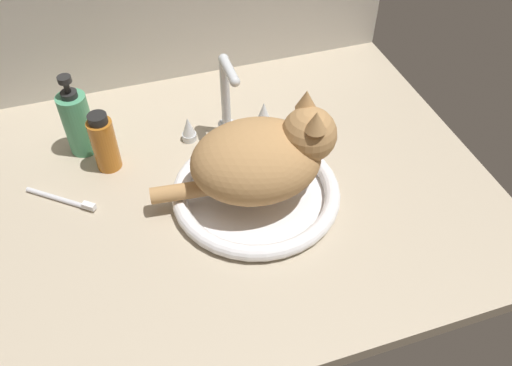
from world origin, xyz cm
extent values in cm
cube|color=#B7A88E|center=(0.00, 0.00, 1.50)|extent=(103.37, 81.94, 3.00)
cube|color=beige|center=(0.00, 42.17, 16.84)|extent=(103.37, 2.40, 33.68)
torus|color=white|center=(3.15, -4.56, 4.56)|extent=(33.29, 33.29, 3.12)
cylinder|color=white|center=(3.15, -4.56, 3.30)|extent=(28.61, 28.61, 0.60)
cylinder|color=silver|center=(3.15, 16.63, 4.12)|extent=(4.00, 4.00, 2.25)
cylinder|color=silver|center=(3.15, 16.63, 13.59)|extent=(2.00, 2.00, 16.69)
sphere|color=silver|center=(3.15, 16.63, 21.94)|extent=(2.20, 2.20, 2.20)
cylinder|color=silver|center=(3.15, 12.56, 21.94)|extent=(2.00, 8.14, 2.00)
sphere|color=silver|center=(3.15, 8.48, 21.94)|extent=(2.10, 2.10, 2.10)
cylinder|color=silver|center=(-5.55, 16.63, 3.80)|extent=(3.20, 3.20, 1.60)
cone|color=silver|center=(-5.55, 16.63, 6.83)|extent=(2.88, 2.88, 4.45)
cylinder|color=silver|center=(11.84, 16.63, 3.80)|extent=(3.20, 3.20, 1.60)
cone|color=silver|center=(11.84, 16.63, 6.83)|extent=(2.88, 2.88, 4.45)
ellipsoid|color=tan|center=(3.15, -4.56, 13.02)|extent=(26.59, 21.84, 13.81)
sphere|color=tan|center=(12.96, -5.60, 17.65)|extent=(10.38, 10.38, 10.38)
cone|color=tan|center=(13.29, -2.50, 23.23)|extent=(3.94, 3.94, 3.89)
cone|color=tan|center=(12.64, -8.70, 23.23)|extent=(3.94, 3.94, 3.89)
ellipsoid|color=silver|center=(16.83, -6.01, 16.61)|extent=(3.56, 4.66, 3.32)
ellipsoid|color=silver|center=(11.74, -5.47, 12.33)|extent=(7.99, 11.31, 7.59)
cylinder|color=tan|center=(-11.24, -3.03, 7.72)|extent=(11.92, 4.41, 3.20)
cylinder|color=#4C9E70|center=(-27.88, 20.60, 9.96)|extent=(6.05, 6.05, 13.92)
cylinder|color=black|center=(-27.88, 20.60, 17.52)|extent=(3.33, 3.33, 1.20)
cylinder|color=black|center=(-27.88, 20.60, 19.30)|extent=(1.21, 1.21, 2.38)
cylinder|color=black|center=(-27.88, 20.60, 21.09)|extent=(2.72, 2.72, 1.20)
cylinder|color=#B2661E|center=(-23.45, 13.56, 8.85)|extent=(5.13, 5.13, 11.70)
cylinder|color=black|center=(-23.45, 13.56, 15.60)|extent=(3.85, 3.85, 1.80)
cylinder|color=silver|center=(-34.96, 7.08, 3.50)|extent=(11.03, 8.98, 1.00)
cube|color=white|center=(-28.74, 2.17, 4.10)|extent=(2.79, 2.55, 1.20)
camera|label=1|loc=(-18.81, -72.47, 80.50)|focal=37.03mm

